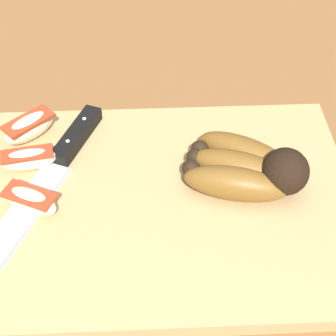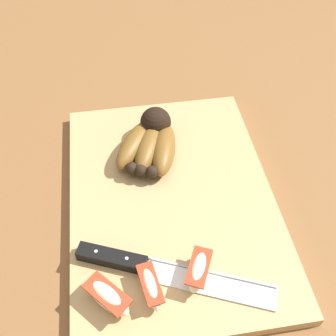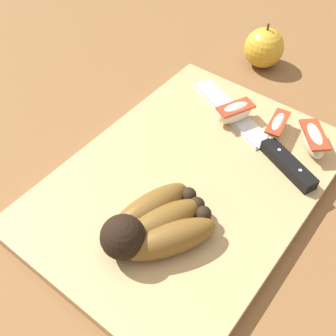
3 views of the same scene
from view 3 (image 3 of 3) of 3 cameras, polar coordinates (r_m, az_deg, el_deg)
ground_plane at (r=0.59m, az=2.67°, el=-4.20°), size 6.00×6.00×0.00m
cutting_board at (r=0.59m, az=2.83°, el=-2.00°), size 0.45×0.32×0.02m
banana_bunch at (r=0.51m, az=-1.98°, el=-7.94°), size 0.15×0.13×0.06m
chefs_knife at (r=0.64m, az=13.39°, el=3.16°), size 0.14×0.27×0.02m
apple_wedge_near at (r=0.65m, az=19.34°, el=3.75°), size 0.07×0.07×0.03m
apple_wedge_middle at (r=0.67m, az=9.23°, el=7.60°), size 0.07×0.05×0.03m
apple_wedge_far at (r=0.66m, az=14.75°, el=5.55°), size 0.07×0.03×0.03m
whole_apple at (r=0.83m, az=13.08°, el=15.83°), size 0.07×0.07×0.09m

